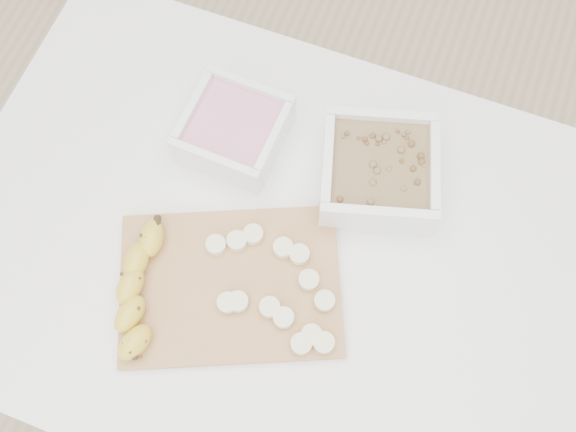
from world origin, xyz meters
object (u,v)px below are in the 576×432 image
(table, at_px, (281,266))
(bowl_granola, at_px, (378,172))
(banana, at_px, (138,292))
(bowl_yogurt, at_px, (234,130))
(cutting_board, at_px, (231,285))

(table, distance_m, bowl_granola, 0.22)
(banana, bearing_deg, bowl_yogurt, 79.42)
(bowl_yogurt, relative_size, bowl_granola, 0.73)
(cutting_board, distance_m, banana, 0.13)
(bowl_granola, bearing_deg, banana, -131.70)
(bowl_yogurt, height_order, banana, bowl_yogurt)
(cutting_board, bearing_deg, bowl_granola, 57.83)
(table, xyz_separation_m, banana, (-0.16, -0.14, 0.13))
(bowl_yogurt, bearing_deg, bowl_granola, 2.17)
(bowl_granola, height_order, cutting_board, bowl_granola)
(table, bearing_deg, cutting_board, -120.38)
(bowl_yogurt, height_order, bowl_granola, bowl_granola)
(bowl_granola, xyz_separation_m, banana, (-0.26, -0.29, -0.01))
(bowl_yogurt, distance_m, banana, 0.28)
(banana, bearing_deg, bowl_granola, 43.77)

